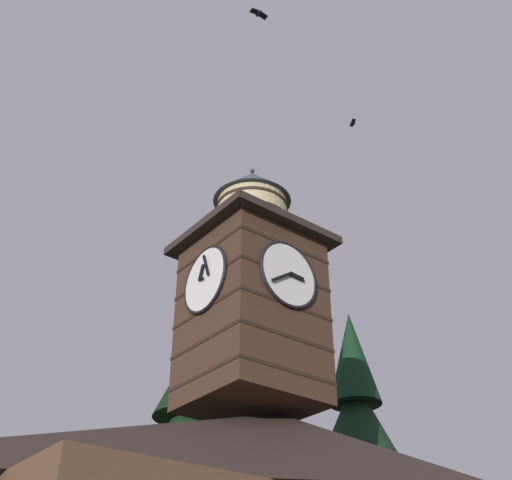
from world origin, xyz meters
The scene contains 3 objects.
clock_tower centered at (-0.46, -0.33, 10.87)m, with size 4.02×4.02×8.36m.
flying_bird_high centered at (-6.17, -0.64, 21.12)m, with size 0.38×0.50×0.13m.
flying_bird_low centered at (1.95, 3.07, 18.44)m, with size 0.60×0.28×0.15m.
Camera 1 is at (10.49, 13.82, 1.39)m, focal length 46.97 mm.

